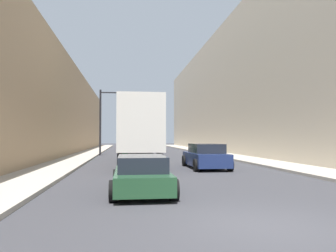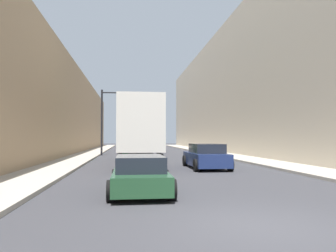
# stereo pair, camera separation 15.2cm
# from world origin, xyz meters

# --- Properties ---
(ground_plane) EXTENTS (200.00, 200.00, 0.00)m
(ground_plane) POSITION_xyz_m (0.00, 0.00, 0.00)
(ground_plane) COLOR #38383D
(sidewalk_right) EXTENTS (2.76, 80.00, 0.15)m
(sidewalk_right) POSITION_xyz_m (7.10, 30.00, 0.07)
(sidewalk_right) COLOR #B2A899
(sidewalk_right) RESTS_ON ground
(sidewalk_left) EXTENTS (2.76, 80.00, 0.15)m
(sidewalk_left) POSITION_xyz_m (-7.10, 30.00, 0.07)
(sidewalk_left) COLOR #B2A899
(sidewalk_left) RESTS_ON ground
(building_right) EXTENTS (6.00, 80.00, 15.51)m
(building_right) POSITION_xyz_m (11.47, 30.00, 7.76)
(building_right) COLOR beige
(building_right) RESTS_ON ground
(building_left) EXTENTS (6.00, 80.00, 9.99)m
(building_left) POSITION_xyz_m (-11.47, 30.00, 5.00)
(building_left) COLOR tan
(building_left) RESTS_ON ground
(semi_truck) EXTENTS (2.52, 12.74, 4.21)m
(semi_truck) POSITION_xyz_m (-2.13, 16.21, 2.34)
(semi_truck) COLOR silver
(semi_truck) RESTS_ON ground
(sedan_car) EXTENTS (2.03, 4.57, 1.26)m
(sedan_car) POSITION_xyz_m (-2.38, 4.63, 0.61)
(sedan_car) COLOR #234C2D
(sedan_car) RESTS_ON ground
(suv_car) EXTENTS (2.18, 4.85, 1.50)m
(suv_car) POSITION_xyz_m (1.89, 12.75, 0.72)
(suv_car) COLOR navy
(suv_car) RESTS_ON ground
(traffic_signal_gantry) EXTENTS (6.36, 0.35, 6.92)m
(traffic_signal_gantry) POSITION_xyz_m (-4.14, 28.26, 4.75)
(traffic_signal_gantry) COLOR black
(traffic_signal_gantry) RESTS_ON ground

